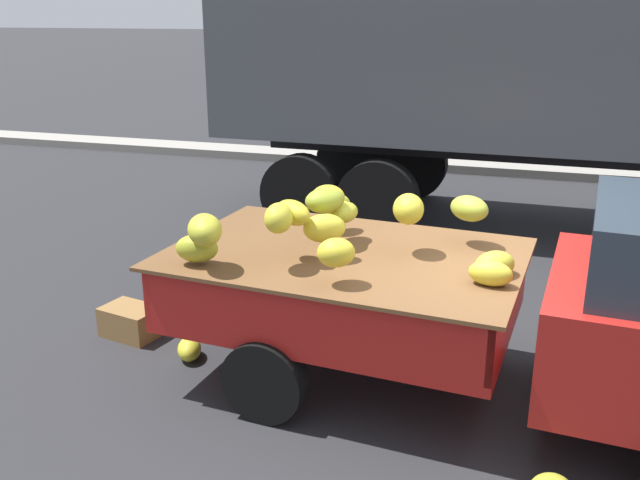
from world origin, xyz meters
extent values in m
plane|color=#28282B|center=(0.00, 0.00, 0.00)|extent=(220.00, 220.00, 0.00)
cube|color=gray|center=(0.00, 8.16, 0.08)|extent=(80.00, 0.80, 0.16)
cube|color=#B21E19|center=(-1.35, -0.15, 0.58)|extent=(2.76, 1.96, 0.08)
cube|color=#B21E19|center=(-1.28, 0.70, 0.84)|extent=(2.62, 0.27, 0.44)
cube|color=#B21E19|center=(-1.42, -1.00, 0.84)|extent=(2.62, 0.27, 0.44)
cube|color=#B21E19|center=(-0.07, -0.26, 0.84)|extent=(0.19, 1.75, 0.44)
cube|color=#B21E19|center=(-2.64, -0.04, 0.84)|extent=(0.19, 1.75, 0.44)
cube|color=#B21914|center=(-1.28, 0.73, 0.80)|extent=(2.51, 0.22, 0.07)
cube|color=brown|center=(-1.35, -0.15, 1.07)|extent=(2.89, 2.09, 0.03)
ellipsoid|color=gold|center=(-1.68, -0.45, 1.47)|extent=(0.41, 0.38, 0.19)
ellipsoid|color=#909F2B|center=(-1.55, -0.07, 1.47)|extent=(0.41, 0.43, 0.19)
ellipsoid|color=gold|center=(-1.45, 0.12, 1.33)|extent=(0.28, 0.35, 0.17)
ellipsoid|color=#9AA930|center=(-0.46, 0.32, 1.39)|extent=(0.42, 0.40, 0.20)
ellipsoid|color=gold|center=(-0.21, -0.52, 1.17)|extent=(0.33, 0.22, 0.18)
ellipsoid|color=#A3A92C|center=(-1.57, 0.36, 1.32)|extent=(0.27, 0.34, 0.19)
ellipsoid|color=gold|center=(-0.20, -0.32, 1.16)|extent=(0.39, 0.40, 0.21)
ellipsoid|color=gold|center=(-1.73, -0.63, 1.47)|extent=(0.25, 0.33, 0.22)
ellipsoid|color=yellow|center=(-1.24, -0.82, 1.32)|extent=(0.34, 0.33, 0.20)
ellipsoid|color=gold|center=(-1.55, 0.02, 1.47)|extent=(0.31, 0.28, 0.21)
ellipsoid|color=gold|center=(-0.89, -0.02, 1.44)|extent=(0.30, 0.36, 0.24)
ellipsoid|color=gold|center=(-1.47, -0.36, 1.34)|extent=(0.39, 0.35, 0.22)
ellipsoid|color=#A3A529|center=(-2.34, -0.75, 1.21)|extent=(0.36, 0.27, 0.21)
ellipsoid|color=gold|center=(-2.23, -0.82, 1.39)|extent=(0.41, 0.45, 0.23)
cylinder|color=black|center=(-1.59, 0.72, 0.32)|extent=(0.65, 0.25, 0.64)
cylinder|color=black|center=(-1.73, -0.96, 0.32)|extent=(0.65, 0.25, 0.64)
cylinder|color=black|center=(-1.86, 5.86, 0.54)|extent=(1.09, 0.32, 1.08)
cylinder|color=black|center=(-1.90, 3.46, 0.54)|extent=(1.09, 0.32, 1.08)
cylinder|color=black|center=(-2.94, 5.88, 0.54)|extent=(1.09, 0.32, 1.08)
cylinder|color=black|center=(-2.98, 3.48, 0.54)|extent=(1.09, 0.32, 1.08)
ellipsoid|color=gold|center=(-2.72, -0.29, 0.09)|extent=(0.32, 0.38, 0.19)
cube|color=olive|center=(-3.45, -0.04, 0.14)|extent=(0.58, 0.46, 0.28)
camera|label=1|loc=(0.00, -5.14, 2.89)|focal=38.89mm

